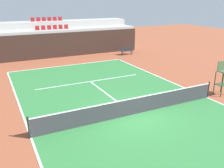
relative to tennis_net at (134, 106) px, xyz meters
name	(u,v)px	position (x,y,z in m)	size (l,w,h in m)	color
ground_plane	(134,114)	(0.00, 0.00, -0.51)	(80.00, 80.00, 0.00)	brown
court_surface	(134,114)	(0.00, 0.00, -0.50)	(11.00, 24.00, 0.01)	#2D7238
baseline_far	(69,65)	(0.00, 11.95, -0.50)	(11.00, 0.10, 0.00)	white
sideline_left	(31,138)	(-5.45, 0.00, -0.50)	(0.10, 24.00, 0.00)	white
sideline_right	(207,97)	(5.45, 0.00, -0.50)	(0.10, 24.00, 0.00)	white
service_line_far	(90,81)	(0.00, 6.40, -0.50)	(8.26, 0.10, 0.00)	white
centre_service_line	(108,95)	(0.00, 3.20, -0.50)	(0.10, 6.40, 0.00)	white
back_wall	(57,45)	(0.00, 15.93, 0.79)	(19.54, 0.30, 2.61)	black
stands_tier_lower	(54,42)	(0.00, 17.28, 0.93)	(19.54, 2.40, 2.87)	#9E9E99
stands_tier_upper	(48,36)	(0.00, 19.68, 1.29)	(19.54, 2.40, 3.59)	#9E9E99
seating_row_lower	(52,28)	(0.00, 17.38, 2.48)	(3.66, 0.44, 0.44)	maroon
seating_row_upper	(47,20)	(0.00, 19.78, 3.21)	(3.66, 0.44, 0.44)	maroon
tennis_net	(134,106)	(0.00, 0.00, 0.00)	(11.08, 0.08, 1.07)	black
umpire_chair	(222,77)	(6.70, 0.06, 0.68)	(0.76, 0.66, 2.20)	#334C2D
player_bench	(127,50)	(7.44, 13.72, 0.00)	(1.50, 0.40, 0.85)	#232328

